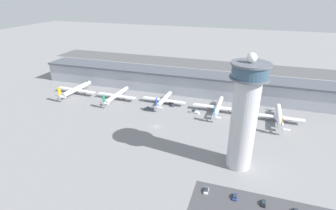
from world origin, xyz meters
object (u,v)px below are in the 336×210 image
object	(u,v)px
control_tower	(245,113)
service_truck_baggage	(149,109)
airplane_gate_alpha	(76,90)
service_truck_catering	(172,104)
airplane_gate_bravo	(116,95)
airplane_gate_echo	(279,117)
car_green_van	(235,197)
car_black_suv	(206,191)
airplane_gate_charlie	(163,100)
car_grey_coupe	(264,203)
airplane_gate_delta	(218,107)
service_truck_fuel	(194,112)

from	to	relation	value
control_tower	service_truck_baggage	xyz separation A→B (m)	(-71.43, 48.55, -30.01)
airplane_gate_alpha	service_truck_baggage	world-z (taller)	airplane_gate_alpha
airplane_gate_alpha	service_truck_catering	bearing A→B (deg)	2.45
airplane_gate_bravo	airplane_gate_echo	bearing A→B (deg)	-0.43
car_green_van	car_black_suv	xyz separation A→B (m)	(-13.14, -0.03, 0.01)
control_tower	airplane_gate_charlie	bearing A→B (deg)	135.16
service_truck_baggage	car_grey_coupe	distance (m)	112.49
airplane_gate_alpha	airplane_gate_echo	size ratio (longest dim) A/B	1.03
airplane_gate_alpha	airplane_gate_charlie	bearing A→B (deg)	2.42
car_green_van	service_truck_catering	bearing A→B (deg)	122.85
control_tower	service_truck_catering	size ratio (longest dim) A/B	7.62
airplane_gate_bravo	airplane_gate_delta	size ratio (longest dim) A/B	1.00
service_truck_fuel	car_grey_coupe	distance (m)	95.04
airplane_gate_charlie	car_grey_coupe	bearing A→B (deg)	-49.21
airplane_gate_delta	airplane_gate_echo	xyz separation A→B (m)	(43.71, -3.34, -0.01)
car_black_suv	car_grey_coupe	size ratio (longest dim) A/B	1.04
airplane_gate_bravo	airplane_gate_charlie	xyz separation A→B (m)	(41.28, 3.96, -0.25)
service_truck_baggage	car_grey_coupe	world-z (taller)	service_truck_baggage
car_grey_coupe	service_truck_baggage	bearing A→B (deg)	138.67
service_truck_baggage	car_black_suv	world-z (taller)	service_truck_baggage
service_truck_catering	car_grey_coupe	xyz separation A→B (m)	(70.63, -90.27, -0.54)
airplane_gate_alpha	airplane_gate_charlie	size ratio (longest dim) A/B	1.10
car_grey_coupe	car_black_suv	bearing A→B (deg)	179.82
airplane_gate_echo	service_truck_fuel	bearing A→B (deg)	-176.26
car_green_van	car_grey_coupe	size ratio (longest dim) A/B	1.02
control_tower	airplane_gate_bravo	distance (m)	124.76
control_tower	car_grey_coupe	world-z (taller)	control_tower
service_truck_baggage	car_black_suv	size ratio (longest dim) A/B	1.71
control_tower	car_black_suv	size ratio (longest dim) A/B	13.29
service_truck_catering	service_truck_fuel	distance (m)	22.96
airplane_gate_echo	car_green_van	distance (m)	88.07
airplane_gate_bravo	car_black_suv	xyz separation A→B (m)	(93.32, -85.90, -3.41)
service_truck_fuel	airplane_gate_echo	bearing A→B (deg)	3.74
airplane_gate_bravo	airplane_gate_delta	bearing A→B (deg)	1.58
service_truck_catering	service_truck_baggage	world-z (taller)	service_truck_catering
car_black_suv	airplane_gate_delta	bearing A→B (deg)	94.81
control_tower	service_truck_baggage	world-z (taller)	control_tower
control_tower	car_green_van	xyz separation A→B (m)	(0.62, -25.63, -30.50)
service_truck_fuel	car_green_van	xyz separation A→B (m)	(37.17, -80.96, -0.37)
service_truck_catering	service_truck_fuel	size ratio (longest dim) A/B	1.05
control_tower	service_truck_catering	xyz separation A→B (m)	(-57.59, 64.53, -29.96)
control_tower	car_black_suv	distance (m)	41.77
airplane_gate_alpha	airplane_gate_delta	world-z (taller)	airplane_gate_alpha
airplane_gate_alpha	car_black_suv	distance (m)	159.57
airplane_gate_echo	control_tower	bearing A→B (deg)	-111.85
control_tower	service_truck_catering	world-z (taller)	control_tower
service_truck_catering	car_grey_coupe	distance (m)	114.62
service_truck_catering	car_black_suv	xyz separation A→B (m)	(45.07, -90.19, -0.53)
airplane_gate_charlie	service_truck_catering	size ratio (longest dim) A/B	4.59
airplane_gate_alpha	service_truck_fuel	xyz separation A→B (m)	(110.08, -5.39, -3.41)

